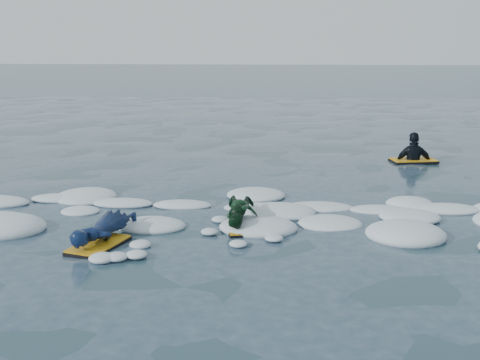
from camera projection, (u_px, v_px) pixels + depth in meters
The scene contains 5 objects.
ground at pixel (206, 233), 8.92m from camera, with size 120.00×120.00×0.00m, color #1C3144.
foam_band at pixel (214, 214), 9.92m from camera, with size 12.00×3.10×0.30m, color silver, non-canonical shape.
prone_woman_unit at pixel (103, 230), 8.47m from camera, with size 0.84×1.53×0.36m.
prone_child_unit at pixel (241, 214), 9.17m from camera, with size 0.57×1.14×0.42m.
waiting_rider_unit at pixel (413, 165), 14.04m from camera, with size 1.13×0.76×1.56m.
Camera 1 is at (1.11, -8.44, 2.82)m, focal length 45.00 mm.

